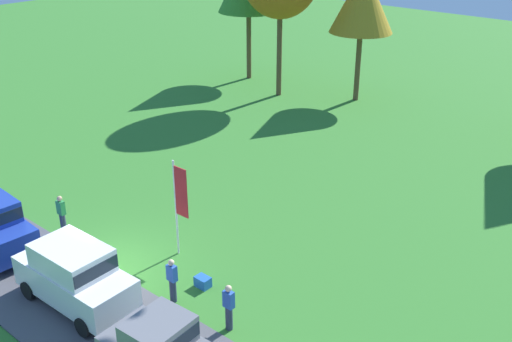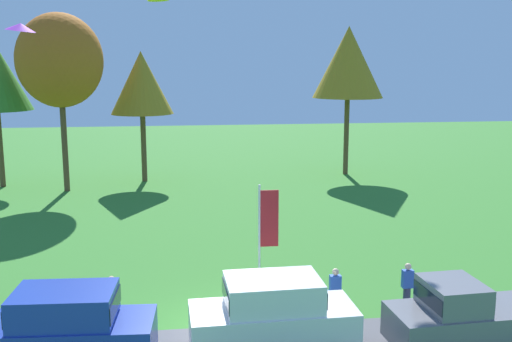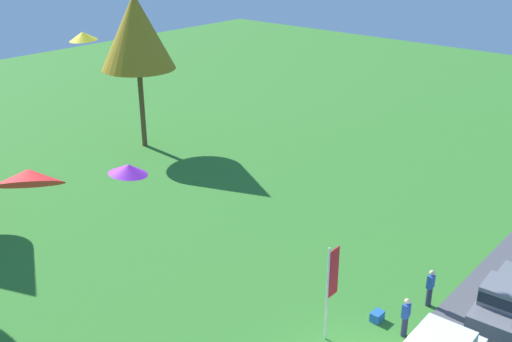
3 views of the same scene
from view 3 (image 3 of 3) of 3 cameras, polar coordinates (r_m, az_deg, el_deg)
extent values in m
cube|color=slate|center=(26.37, 22.98, -11.64)|extent=(5.10, 2.18, 1.00)
cube|color=slate|center=(25.23, 22.79, -10.82)|extent=(1.60, 1.84, 0.80)
cube|color=#19232D|center=(25.23, 22.79, -10.82)|extent=(1.63, 1.81, 0.44)
cylinder|color=black|center=(25.42, 19.73, -13.86)|extent=(0.69, 0.28, 0.68)
cylinder|color=black|center=(28.20, 22.02, -10.31)|extent=(0.69, 0.28, 0.68)
cylinder|color=#2D334C|center=(26.65, 16.14, -11.40)|extent=(0.24, 0.24, 0.88)
cube|color=#2851AD|center=(26.25, 16.31, -10.06)|extent=(0.36, 0.22, 0.60)
sphere|color=beige|center=(26.03, 16.41, -9.28)|extent=(0.22, 0.22, 0.22)
cylinder|color=#2D334C|center=(24.70, 13.95, -14.16)|extent=(0.24, 0.24, 0.88)
cube|color=#2851AD|center=(24.27, 14.12, -12.76)|extent=(0.36, 0.22, 0.60)
sphere|color=beige|center=(24.04, 14.21, -11.94)|extent=(0.22, 0.22, 0.22)
cylinder|color=brown|center=(43.09, -10.79, 5.91)|extent=(0.36, 0.36, 5.61)
cone|color=olive|center=(41.90, -11.33, 12.89)|extent=(5.04, 5.04, 5.04)
cylinder|color=silver|center=(23.11, 6.78, -11.62)|extent=(0.08, 0.08, 4.03)
cube|color=red|center=(22.92, 7.38, -9.56)|extent=(0.64, 0.04, 2.02)
cube|color=blue|center=(25.41, 11.47, -13.41)|extent=(0.56, 0.40, 0.40)
cone|color=yellow|center=(23.25, -16.16, 12.23)|extent=(1.31, 1.30, 0.37)
cone|color=red|center=(11.30, -20.84, -0.53)|extent=(1.75, 1.75, 0.84)
cone|color=purple|center=(15.17, -12.06, 0.18)|extent=(1.31, 1.29, 0.37)
camera|label=1|loc=(31.76, 47.52, 11.94)|focal=42.00mm
camera|label=2|loc=(17.82, 68.82, -15.47)|focal=42.00mm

